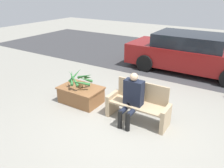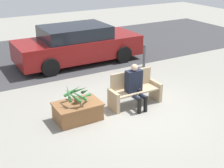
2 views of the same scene
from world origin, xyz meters
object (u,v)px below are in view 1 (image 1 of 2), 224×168
person_seated (132,97)px  planter_box (81,94)px  potted_plant (80,79)px  parked_car (191,53)px  bench (139,104)px

person_seated → planter_box: person_seated is taller
potted_plant → parked_car: parked_car is taller
bench → person_seated: (-0.09, -0.17, 0.24)m
bench → parked_car: size_ratio=0.31×
bench → planter_box: (-1.68, -0.05, -0.16)m
person_seated → planter_box: bearing=175.5°
planter_box → potted_plant: bearing=-37.1°
planter_box → parked_car: bearing=65.8°
bench → potted_plant: size_ratio=2.02×
person_seated → parked_car: parked_car is taller
bench → parked_car: bearing=87.9°
person_seated → potted_plant: 1.58m
person_seated → potted_plant: bearing=175.7°
person_seated → planter_box: (-1.59, 0.13, -0.40)m
bench → planter_box: bearing=-178.3°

